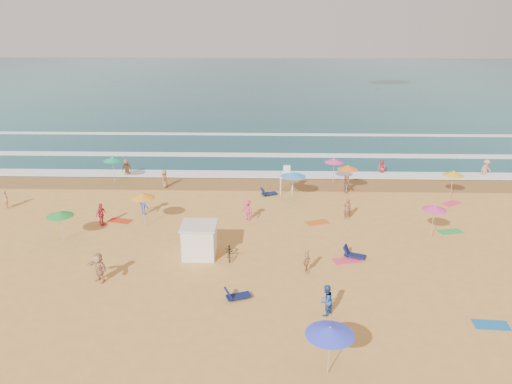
{
  "coord_description": "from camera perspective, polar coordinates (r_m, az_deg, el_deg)",
  "views": [
    {
      "loc": [
        3.31,
        -30.28,
        14.35
      ],
      "look_at": [
        2.34,
        6.0,
        1.5
      ],
      "focal_mm": 35.0,
      "sensor_mm": 36.0,
      "label": 1
    }
  ],
  "objects": [
    {
      "name": "ocean",
      "position": [
        115.23,
        -0.13,
        12.34
      ],
      "size": [
        220.0,
        140.0,
        0.18
      ],
      "primitive_type": "cube",
      "color": "#0C4756",
      "rests_on": "ground"
    },
    {
      "name": "cabana",
      "position": [
        31.66,
        -6.48,
        -5.58
      ],
      "size": [
        2.0,
        2.0,
        2.0
      ],
      "primitive_type": "cube",
      "color": "white",
      "rests_on": "ground"
    },
    {
      "name": "wet_sand",
      "position": [
        45.25,
        -2.75,
        0.99
      ],
      "size": [
        220.0,
        220.0,
        0.0
      ],
      "primitive_type": "plane",
      "color": "olive",
      "rests_on": "ground"
    },
    {
      "name": "beach_umbrellas",
      "position": [
        32.13,
        -1.82,
        -2.79
      ],
      "size": [
        57.57,
        29.58,
        0.8
      ],
      "color": "green",
      "rests_on": "ground"
    },
    {
      "name": "ground",
      "position": [
        33.67,
        -4.29,
        -5.79
      ],
      "size": [
        220.0,
        220.0,
        0.0
      ],
      "primitive_type": "plane",
      "color": "gold",
      "rests_on": "ground"
    },
    {
      "name": "beachgoers",
      "position": [
        36.86,
        -4.05,
        -2.14
      ],
      "size": [
        44.11,
        28.02,
        2.14
      ],
      "color": "tan",
      "rests_on": "ground"
    },
    {
      "name": "lifeguard_stand",
      "position": [
        42.43,
        3.51,
        1.19
      ],
      "size": [
        1.2,
        1.2,
        2.1
      ],
      "primitive_type": null,
      "color": "white",
      "rests_on": "ground"
    },
    {
      "name": "towels",
      "position": [
        30.96,
        -0.48,
        -8.09
      ],
      "size": [
        49.32,
        24.56,
        0.03
      ],
      "color": "#E5511C",
      "rests_on": "ground"
    },
    {
      "name": "bicycle",
      "position": [
        31.42,
        -3.06,
        -6.78
      ],
      "size": [
        0.73,
        1.77,
        0.91
      ],
      "primitive_type": "imported",
      "rotation": [
        0.0,
        0.0,
        0.07
      ],
      "color": "black",
      "rests_on": "ground"
    },
    {
      "name": "surf_foam",
      "position": [
        53.64,
        -2.07,
        4.08
      ],
      "size": [
        200.0,
        18.7,
        0.05
      ],
      "color": "white",
      "rests_on": "ground"
    },
    {
      "name": "cabana_roof",
      "position": [
        31.22,
        -6.55,
        -3.82
      ],
      "size": [
        2.2,
        2.2,
        0.12
      ],
      "primitive_type": "cube",
      "color": "silver",
      "rests_on": "cabana"
    },
    {
      "name": "loungers",
      "position": [
        31.0,
        4.39,
        -7.79
      ],
      "size": [
        42.06,
        18.32,
        0.34
      ],
      "color": "#0E1646",
      "rests_on": "ground"
    }
  ]
}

